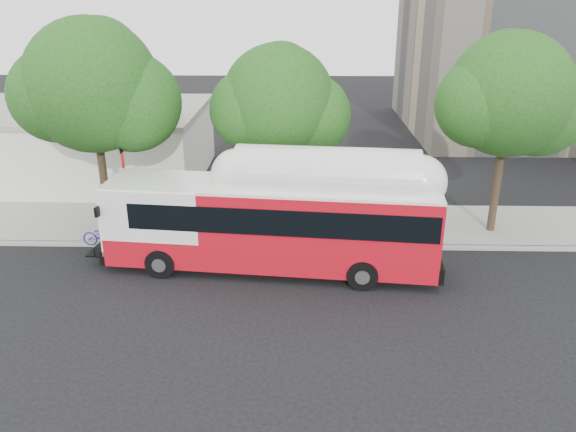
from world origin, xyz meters
name	(u,v)px	position (x,y,z in m)	size (l,w,h in m)	color
ground	(299,291)	(0.00, 0.00, 0.00)	(120.00, 120.00, 0.00)	black
sidewalk	(300,224)	(0.00, 6.50, 0.07)	(60.00, 5.00, 0.15)	gray
curb_strip	(300,246)	(0.00, 3.90, 0.07)	(60.00, 0.30, 0.15)	gray
red_curb_segment	(232,245)	(-3.00, 3.90, 0.08)	(10.00, 0.32, 0.16)	maroon
street_tree_left	(104,91)	(-8.53, 5.56, 6.60)	(6.67, 5.80, 9.74)	#2D2116
street_tree_mid	(287,106)	(-0.59, 6.06, 5.91)	(5.75, 5.00, 8.62)	#2D2116
street_tree_right	(519,99)	(9.44, 5.86, 6.26)	(6.21, 5.40, 9.18)	#2D2116
low_commercial_bldg	(69,142)	(-14.00, 14.00, 2.15)	(16.20, 10.20, 4.25)	silver
transit_bus	(273,225)	(-1.05, 1.85, 1.94)	(14.23, 4.16, 4.15)	red
signal_pole	(126,193)	(-7.73, 4.60, 2.24)	(0.12, 0.41, 4.37)	red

